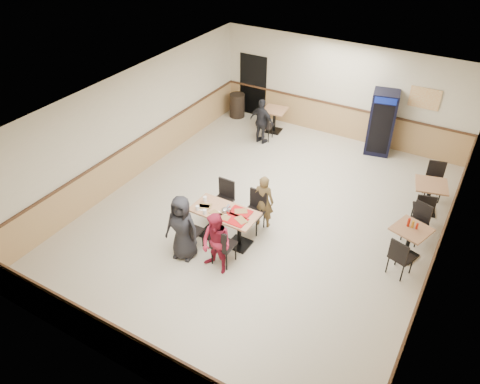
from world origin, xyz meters
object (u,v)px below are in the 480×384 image
Objects in this scene: diner_woman_right at (216,244)px; pepsi_cooler at (382,123)px; diner_woman_left at (182,228)px; trash_bin at (237,105)px; lone_diner at (262,121)px; main_table at (225,221)px; back_table at (274,117)px; side_table_far at (429,193)px; side_table_near at (409,238)px; diner_man_opposite at (263,201)px.

diner_woman_right is 6.90m from pepsi_cooler.
trash_bin is at bearing 102.08° from diner_woman_left.
lone_diner is 3.54m from pepsi_cooler.
diner_woman_right is 1.78× the size of trash_bin.
diner_woman_right is at bearing -67.62° from main_table.
main_table is 1.06× the size of lone_diner.
lone_diner is 1.80× the size of back_table.
diner_woman_right is at bearing -62.70° from trash_bin.
diner_woman_right is 7.55m from trash_bin.
diner_woman_left reaches higher than diner_woman_right.
main_table is at bearing -61.88° from trash_bin.
diner_woman_left is at bearing -120.56° from pepsi_cooler.
pepsi_cooler is (2.32, 6.74, 0.18)m from diner_woman_left.
main_table reaches higher than side_table_far.
back_table is at bearing 89.76° from diner_woman_left.
pepsi_cooler reaches higher than trash_bin.
side_table_far is at bearing 176.23° from lone_diner.
diner_woman_left is 1.08× the size of diner_woman_right.
side_table_near is 8.05m from trash_bin.
diner_man_opposite is 4.14m from side_table_far.
side_table_near is 4.71m from pepsi_cooler.
main_table is 5.12m from side_table_far.
side_table_far is (3.77, 3.46, -0.01)m from main_table.
main_table is at bearing 51.68° from diner_man_opposite.
main_table is 1.91× the size of back_table.
main_table is 4.06m from side_table_near.
pepsi_cooler reaches higher than lone_diner.
lone_diner reaches higher than side_table_far.
diner_man_opposite is 1.52× the size of side_table_near.
lone_diner is 1.77× the size of trash_bin.
diner_woman_left is at bearing 51.68° from diner_man_opposite.
main_table is 0.80× the size of pepsi_cooler.
diner_woman_left is 6.43m from back_table.
pepsi_cooler reaches higher than diner_woman_right.
side_table_far is at bearing -61.96° from pepsi_cooler.
lone_diner is at bearing 150.17° from side_table_near.
diner_woman_left reaches higher than main_table.
trash_bin is (-6.85, 2.31, -0.13)m from side_table_far.
lone_diner is 6.04m from side_table_near.
side_table_near is at bearing 45.78° from diner_woman_right.
pepsi_cooler is (3.30, 1.27, 0.24)m from lone_diner.
diner_woman_right is 4.19m from side_table_near.
back_table is 0.42× the size of pepsi_cooler.
diner_man_opposite is 6.04m from trash_bin.
diner_woman_right is at bearing -73.72° from back_table.
pepsi_cooler reaches higher than side_table_far.
lone_diner is at bearing 108.47° from main_table.
lone_diner is (-0.98, 5.47, -0.06)m from diner_woman_left.
pepsi_cooler is at bearing 114.39° from side_table_near.
diner_woman_left reaches higher than side_table_far.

